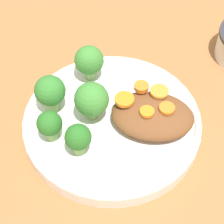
% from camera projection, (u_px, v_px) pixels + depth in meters
% --- Properties ---
extents(ground_plane, '(4.00, 4.00, 0.00)m').
position_uv_depth(ground_plane, '(112.00, 127.00, 0.54)').
color(ground_plane, '#9E6638').
extents(plate, '(0.25, 0.25, 0.03)m').
position_uv_depth(plate, '(112.00, 122.00, 0.53)').
color(plate, white).
rests_on(plate, ground_plane).
extents(stew_mound, '(0.11, 0.08, 0.03)m').
position_uv_depth(stew_mound, '(153.00, 114.00, 0.51)').
color(stew_mound, brown).
rests_on(stew_mound, plate).
extents(broccoli_floret_0, '(0.04, 0.04, 0.06)m').
position_uv_depth(broccoli_floret_0, '(50.00, 92.00, 0.51)').
color(broccoli_floret_0, '#759E51').
rests_on(broccoli_floret_0, plate).
extents(broccoli_floret_1, '(0.03, 0.03, 0.05)m').
position_uv_depth(broccoli_floret_1, '(78.00, 138.00, 0.47)').
color(broccoli_floret_1, '#7FA85B').
rests_on(broccoli_floret_1, plate).
extents(broccoli_floret_2, '(0.04, 0.04, 0.06)m').
position_uv_depth(broccoli_floret_2, '(89.00, 61.00, 0.55)').
color(broccoli_floret_2, '#7FA85B').
rests_on(broccoli_floret_2, plate).
extents(broccoli_floret_3, '(0.03, 0.03, 0.05)m').
position_uv_depth(broccoli_floret_3, '(50.00, 125.00, 0.49)').
color(broccoli_floret_3, '#7FA85B').
rests_on(broccoli_floret_3, plate).
extents(broccoli_floret_4, '(0.05, 0.05, 0.06)m').
position_uv_depth(broccoli_floret_4, '(92.00, 99.00, 0.50)').
color(broccoli_floret_4, '#759E51').
rests_on(broccoli_floret_4, plate).
extents(carrot_slice_0, '(0.03, 0.03, 0.00)m').
position_uv_depth(carrot_slice_0, '(159.00, 91.00, 0.51)').
color(carrot_slice_0, orange).
rests_on(carrot_slice_0, stew_mound).
extents(carrot_slice_1, '(0.02, 0.02, 0.01)m').
position_uv_depth(carrot_slice_1, '(167.00, 109.00, 0.49)').
color(carrot_slice_1, orange).
rests_on(carrot_slice_1, stew_mound).
extents(carrot_slice_2, '(0.03, 0.03, 0.01)m').
position_uv_depth(carrot_slice_2, '(124.00, 99.00, 0.51)').
color(carrot_slice_2, orange).
rests_on(carrot_slice_2, stew_mound).
extents(carrot_slice_3, '(0.02, 0.02, 0.00)m').
position_uv_depth(carrot_slice_3, '(147.00, 112.00, 0.49)').
color(carrot_slice_3, orange).
rests_on(carrot_slice_3, stew_mound).
extents(carrot_slice_4, '(0.02, 0.02, 0.01)m').
position_uv_depth(carrot_slice_4, '(141.00, 87.00, 0.52)').
color(carrot_slice_4, orange).
rests_on(carrot_slice_4, stew_mound).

